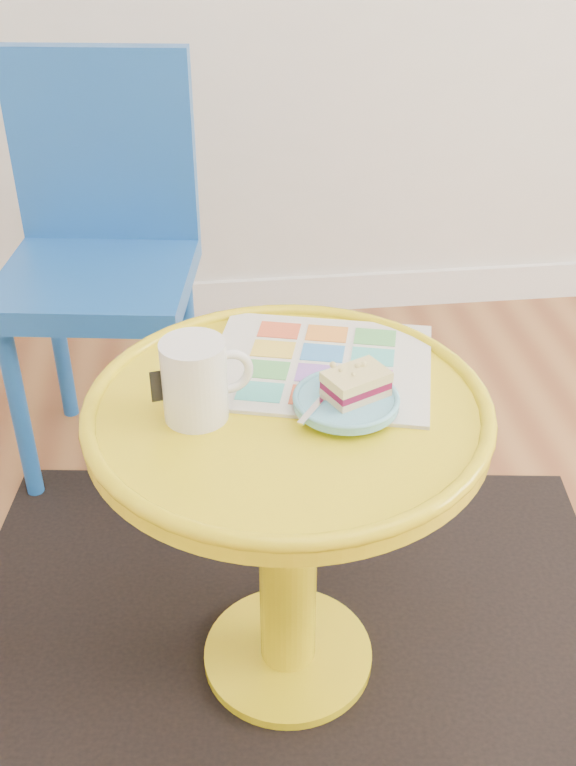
{
  "coord_description": "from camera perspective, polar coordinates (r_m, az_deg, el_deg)",
  "views": [
    {
      "loc": [
        -0.85,
        -0.45,
        1.32
      ],
      "look_at": [
        -0.72,
        0.61,
        0.63
      ],
      "focal_mm": 40.0,
      "sensor_mm": 36.0,
      "label": 1
    }
  ],
  "objects": [
    {
      "name": "newspaper",
      "position": [
        1.39,
        2.17,
        1.21
      ],
      "size": [
        0.42,
        0.38,
        0.01
      ],
      "primitive_type": "cube",
      "rotation": [
        0.0,
        0.0,
        -0.27
      ],
      "color": "silver",
      "rests_on": "side_table"
    },
    {
      "name": "fork",
      "position": [
        1.27,
        2.42,
        -0.95
      ],
      "size": [
        0.09,
        0.13,
        0.0
      ],
      "rotation": [
        0.0,
        0.0,
        -0.6
      ],
      "color": "silver",
      "rests_on": "plate"
    },
    {
      "name": "mug",
      "position": [
        1.24,
        -6.15,
        0.33
      ],
      "size": [
        0.14,
        0.1,
        0.13
      ],
      "rotation": [
        0.0,
        0.0,
        0.16
      ],
      "color": "white",
      "rests_on": "side_table"
    },
    {
      "name": "room_walls",
      "position": [
        1.93,
        -9.63,
        -8.47
      ],
      "size": [
        4.0,
        4.0,
        4.0
      ],
      "color": "silver",
      "rests_on": "ground"
    },
    {
      "name": "rug",
      "position": [
        1.7,
        0.0,
        -17.93
      ],
      "size": [
        1.44,
        1.27,
        0.01
      ],
      "primitive_type": "cube",
      "rotation": [
        0.0,
        0.0,
        -0.14
      ],
      "color": "black",
      "rests_on": "ground"
    },
    {
      "name": "cake_slice",
      "position": [
        1.27,
        4.57,
        -0.04
      ],
      "size": [
        0.11,
        0.09,
        0.04
      ],
      "rotation": [
        0.0,
        0.0,
        0.44
      ],
      "color": "#D3BC8C",
      "rests_on": "plate"
    },
    {
      "name": "side_table",
      "position": [
        1.4,
        0.0,
        -7.07
      ],
      "size": [
        0.62,
        0.62,
        0.59
      ],
      "color": "gold",
      "rests_on": "ground"
    },
    {
      "name": "plate",
      "position": [
        1.28,
        3.9,
        -1.22
      ],
      "size": [
        0.16,
        0.16,
        0.02
      ],
      "color": "#63B4D1",
      "rests_on": "newspaper"
    },
    {
      "name": "chair",
      "position": [
        1.99,
        -12.39,
        9.19
      ],
      "size": [
        0.47,
        0.48,
        0.94
      ],
      "rotation": [
        0.0,
        0.0,
        -0.16
      ],
      "color": "#1951A4",
      "rests_on": "ground"
    }
  ]
}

